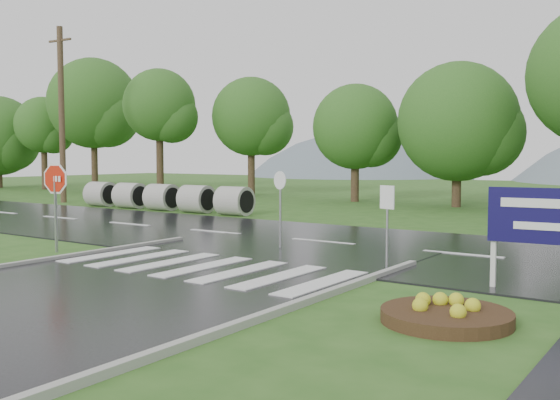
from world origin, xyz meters
The scene contains 10 objects.
main_road centered at (0.00, 10.00, 0.00)m, with size 90.00×8.00×0.04m, color black.
crosswalk centered at (0.00, 5.00, 0.06)m, with size 6.50×2.80×0.02m.
treeline centered at (1.00, 24.00, 0.00)m, with size 83.20×5.20×10.00m.
culvert_pipes centered at (-11.48, 15.00, 0.60)m, with size 9.70×1.20×1.20m.
stop_sign centered at (-4.69, 4.66, 1.70)m, with size 1.06×0.19×2.41m.
estate_billboard centered at (6.70, 6.58, 1.30)m, with size 2.16×0.24×1.89m.
flower_bed centered at (5.85, 3.78, 0.14)m, with size 1.91×1.91×0.38m.
reg_sign_small centered at (3.36, 7.03, 1.32)m, with size 0.39×0.16×1.83m.
reg_sign_round centered at (-0.31, 8.34, 1.32)m, with size 0.47×0.15×2.06m.
utility_pole_west centered at (-19.35, 15.50, 4.68)m, with size 1.64×0.31×9.21m.
Camera 1 is at (8.99, -4.99, 2.44)m, focal length 40.00 mm.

